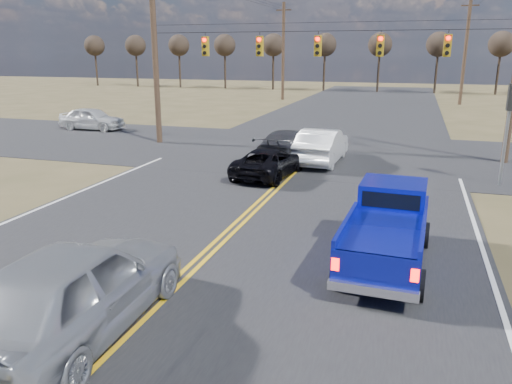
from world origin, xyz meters
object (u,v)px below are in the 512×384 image
(pickup_truck, at_px, (387,230))
(cross_car_west, at_px, (92,119))
(black_suv, at_px, (269,162))
(silver_suv, at_px, (75,288))
(dgrey_car_queue, at_px, (288,145))
(white_car_queue, at_px, (322,146))

(pickup_truck, height_order, cross_car_west, pickup_truck)
(black_suv, bearing_deg, cross_car_west, -25.21)
(silver_suv, xyz_separation_m, cross_car_west, (-14.79, 21.52, -0.17))
(dgrey_car_queue, relative_size, cross_car_west, 1.16)
(pickup_truck, bearing_deg, cross_car_west, 142.85)
(cross_car_west, bearing_deg, dgrey_car_queue, -109.76)
(dgrey_car_queue, height_order, cross_car_west, cross_car_west)
(silver_suv, xyz_separation_m, dgrey_car_queue, (0.00, 15.99, -0.17))
(black_suv, xyz_separation_m, cross_car_west, (-14.79, 8.86, 0.14))
(silver_suv, height_order, white_car_queue, silver_suv)
(black_suv, bearing_deg, silver_suv, 95.72)
(cross_car_west, bearing_deg, pickup_truck, -128.86)
(silver_suv, distance_m, white_car_queue, 16.07)
(pickup_truck, xyz_separation_m, dgrey_car_queue, (-5.20, 11.02, -0.14))
(pickup_truck, bearing_deg, dgrey_car_queue, 117.74)
(black_suv, height_order, cross_car_west, cross_car_west)
(white_car_queue, relative_size, cross_car_west, 1.12)
(pickup_truck, relative_size, dgrey_car_queue, 0.96)
(white_car_queue, bearing_deg, dgrey_car_queue, 1.69)
(pickup_truck, distance_m, white_car_queue, 11.59)
(pickup_truck, relative_size, cross_car_west, 1.12)
(silver_suv, relative_size, cross_car_west, 1.22)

